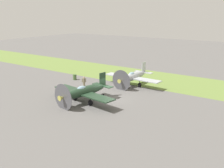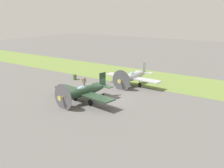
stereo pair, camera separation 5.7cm
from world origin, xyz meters
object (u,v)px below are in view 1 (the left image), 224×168
Objects in this scene: ground_crew_chief at (84,82)px; airplane_lead at (84,91)px; fuel_drum at (75,77)px; airplane_wingman at (133,76)px.

airplane_lead is at bearing -89.28° from ground_crew_chief.
ground_crew_chief is 5.39m from fuel_drum.
airplane_lead is 1.04× the size of airplane_wingman.
ground_crew_chief reaches higher than fuel_drum.
fuel_drum is (9.69, 2.65, -0.94)m from airplane_wingman.
ground_crew_chief is (4.23, -4.80, -0.52)m from airplane_lead.
airplane_lead is 10.70× the size of fuel_drum.
fuel_drum is at bearing -33.43° from airplane_lead.
airplane_lead reaches higher than ground_crew_chief.
airplane_lead reaches higher than fuel_drum.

